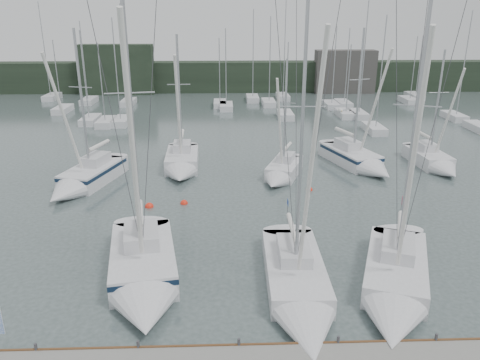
% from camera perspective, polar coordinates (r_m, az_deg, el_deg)
% --- Properties ---
extents(ground, '(160.00, 160.00, 0.00)m').
position_cam_1_polar(ground, '(23.44, 4.55, -13.78)').
color(ground, '#404E4C').
rests_on(ground, ground).
extents(far_treeline, '(90.00, 4.00, 5.00)m').
position_cam_1_polar(far_treeline, '(82.09, -0.31, 12.49)').
color(far_treeline, black).
rests_on(far_treeline, ground).
extents(far_building_left, '(12.00, 3.00, 8.00)m').
position_cam_1_polar(far_building_left, '(81.78, -14.79, 12.89)').
color(far_building_left, black).
rests_on(far_building_left, ground).
extents(far_building_right, '(10.00, 3.00, 7.00)m').
position_cam_1_polar(far_building_right, '(82.53, 12.65, 12.77)').
color(far_building_right, '#403D3B').
rests_on(far_building_right, ground).
extents(mast_forest, '(59.07, 27.33, 14.81)m').
position_cam_1_polar(mast_forest, '(65.51, 2.11, 8.82)').
color(mast_forest, silver).
rests_on(mast_forest, ground).
extents(sailboat_near_left, '(4.82, 10.08, 16.02)m').
position_cam_1_polar(sailboat_near_left, '(23.97, -11.67, -11.46)').
color(sailboat_near_left, silver).
rests_on(sailboat_near_left, ground).
extents(sailboat_near_center, '(3.12, 10.60, 15.35)m').
position_cam_1_polar(sailboat_near_center, '(22.62, 7.32, -13.74)').
color(sailboat_near_center, silver).
rests_on(sailboat_near_center, ground).
extents(sailboat_near_right, '(6.19, 10.18, 15.29)m').
position_cam_1_polar(sailboat_near_right, '(23.91, 18.36, -12.54)').
color(sailboat_near_right, silver).
rests_on(sailboat_near_right, ground).
extents(sailboat_mid_a, '(5.12, 9.21, 12.75)m').
position_cam_1_polar(sailboat_mid_a, '(38.27, -18.61, 0.00)').
color(sailboat_mid_a, silver).
rests_on(sailboat_mid_a, ground).
extents(sailboat_mid_b, '(2.99, 8.05, 12.15)m').
position_cam_1_polar(sailboat_mid_b, '(40.27, -7.14, 1.82)').
color(sailboat_mid_b, silver).
rests_on(sailboat_mid_b, ground).
extents(sailboat_mid_c, '(4.36, 6.81, 10.26)m').
position_cam_1_polar(sailboat_mid_c, '(38.25, 5.01, 0.79)').
color(sailboat_mid_c, silver).
rests_on(sailboat_mid_c, ground).
extents(sailboat_mid_d, '(5.39, 9.16, 12.65)m').
position_cam_1_polar(sailboat_mid_d, '(42.28, 14.46, 2.24)').
color(sailboat_mid_d, silver).
rests_on(sailboat_mid_d, ground).
extents(sailboat_mid_e, '(2.90, 7.60, 10.82)m').
position_cam_1_polar(sailboat_mid_e, '(44.23, 22.69, 1.96)').
color(sailboat_mid_e, silver).
rests_on(sailboat_mid_e, ground).
extents(buoy_a, '(0.54, 0.54, 0.54)m').
position_cam_1_polar(buoy_a, '(33.79, -6.83, -2.87)').
color(buoy_a, red).
rests_on(buoy_a, ground).
extents(buoy_b, '(0.51, 0.51, 0.51)m').
position_cam_1_polar(buoy_b, '(36.47, 8.45, -1.21)').
color(buoy_b, red).
rests_on(buoy_b, ground).
extents(buoy_c, '(0.60, 0.60, 0.60)m').
position_cam_1_polar(buoy_c, '(33.61, -11.00, -3.23)').
color(buoy_c, red).
rests_on(buoy_c, ground).
extents(seagull, '(1.02, 0.47, 0.20)m').
position_cam_1_polar(seagull, '(23.20, 12.13, 8.33)').
color(seagull, silver).
rests_on(seagull, ground).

